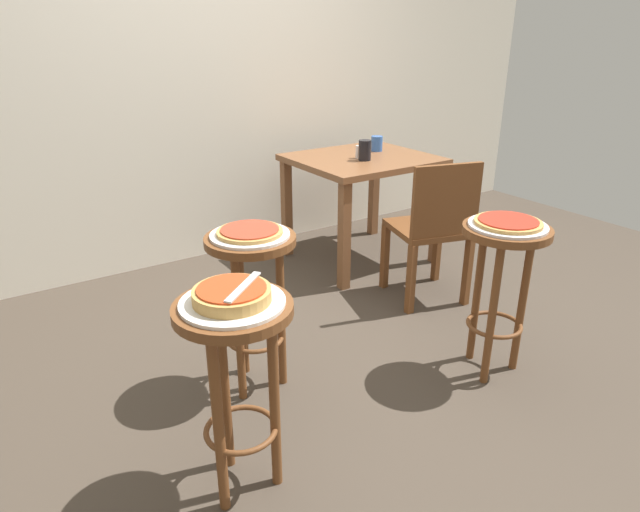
{
  "coord_description": "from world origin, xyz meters",
  "views": [
    {
      "loc": [
        -1.47,
        -1.94,
        1.51
      ],
      "look_at": [
        -0.3,
        -0.2,
        0.65
      ],
      "focal_mm": 31.07,
      "sensor_mm": 36.0,
      "label": 1
    }
  ],
  "objects_px": {
    "stool_middle": "(502,267)",
    "pizza_middle": "(508,222)",
    "stool_foreground": "(236,357)",
    "cup_far_edge": "(377,144)",
    "pizza_foreground": "(232,294)",
    "wooden_chair": "(433,226)",
    "dining_table": "(362,174)",
    "condiment_shaker": "(359,152)",
    "cup_near_edge": "(365,150)",
    "stool_leftside": "(252,278)",
    "serving_plate_middle": "(508,225)",
    "pizza_leftside": "(250,231)",
    "pizza_server_knife": "(243,287)",
    "serving_plate_foreground": "(232,303)",
    "serving_plate_leftside": "(250,235)"
  },
  "relations": [
    {
      "from": "pizza_leftside",
      "to": "cup_far_edge",
      "type": "bearing_deg",
      "value": 34.45
    },
    {
      "from": "pizza_foreground",
      "to": "stool_leftside",
      "type": "relative_size",
      "value": 0.34
    },
    {
      "from": "stool_foreground",
      "to": "cup_far_edge",
      "type": "relative_size",
      "value": 7.07
    },
    {
      "from": "pizza_foreground",
      "to": "pizza_middle",
      "type": "height_order",
      "value": "pizza_foreground"
    },
    {
      "from": "stool_middle",
      "to": "dining_table",
      "type": "xyz_separation_m",
      "value": [
        0.34,
        1.45,
        0.08
      ]
    },
    {
      "from": "serving_plate_middle",
      "to": "serving_plate_leftside",
      "type": "xyz_separation_m",
      "value": [
        -0.98,
        0.51,
        0.0
      ]
    },
    {
      "from": "serving_plate_middle",
      "to": "cup_far_edge",
      "type": "bearing_deg",
      "value": 71.04
    },
    {
      "from": "cup_near_edge",
      "to": "cup_far_edge",
      "type": "bearing_deg",
      "value": 36.55
    },
    {
      "from": "pizza_middle",
      "to": "pizza_leftside",
      "type": "height_order",
      "value": "same"
    },
    {
      "from": "stool_middle",
      "to": "stool_foreground",
      "type": "bearing_deg",
      "value": -179.86
    },
    {
      "from": "serving_plate_middle",
      "to": "cup_far_edge",
      "type": "relative_size",
      "value": 3.3
    },
    {
      "from": "stool_middle",
      "to": "wooden_chair",
      "type": "xyz_separation_m",
      "value": [
        0.27,
        0.7,
        -0.06
      ]
    },
    {
      "from": "stool_foreground",
      "to": "condiment_shaker",
      "type": "xyz_separation_m",
      "value": [
        1.59,
        1.44,
        0.23
      ]
    },
    {
      "from": "serving_plate_middle",
      "to": "pizza_server_knife",
      "type": "distance_m",
      "value": 1.27
    },
    {
      "from": "pizza_foreground",
      "to": "stool_middle",
      "type": "bearing_deg",
      "value": 0.14
    },
    {
      "from": "serving_plate_foreground",
      "to": "dining_table",
      "type": "distance_m",
      "value": 2.19
    },
    {
      "from": "pizza_middle",
      "to": "wooden_chair",
      "type": "distance_m",
      "value": 0.8
    },
    {
      "from": "stool_middle",
      "to": "serving_plate_leftside",
      "type": "height_order",
      "value": "serving_plate_leftside"
    },
    {
      "from": "stool_foreground",
      "to": "cup_near_edge",
      "type": "height_order",
      "value": "cup_near_edge"
    },
    {
      "from": "serving_plate_foreground",
      "to": "cup_far_edge",
      "type": "xyz_separation_m",
      "value": [
        1.83,
        1.55,
        0.05
      ]
    },
    {
      "from": "dining_table",
      "to": "stool_leftside",
      "type": "bearing_deg",
      "value": -144.35
    },
    {
      "from": "stool_leftside",
      "to": "pizza_server_knife",
      "type": "distance_m",
      "value": 0.66
    },
    {
      "from": "pizza_foreground",
      "to": "stool_middle",
      "type": "relative_size",
      "value": 0.34
    },
    {
      "from": "cup_far_edge",
      "to": "wooden_chair",
      "type": "height_order",
      "value": "wooden_chair"
    },
    {
      "from": "pizza_server_knife",
      "to": "cup_far_edge",
      "type": "bearing_deg",
      "value": 1.82
    },
    {
      "from": "serving_plate_foreground",
      "to": "pizza_foreground",
      "type": "bearing_deg",
      "value": 0.0
    },
    {
      "from": "dining_table",
      "to": "wooden_chair",
      "type": "bearing_deg",
      "value": -95.0
    },
    {
      "from": "stool_foreground",
      "to": "pizza_server_knife",
      "type": "distance_m",
      "value": 0.25
    },
    {
      "from": "serving_plate_leftside",
      "to": "condiment_shaker",
      "type": "distance_m",
      "value": 1.56
    },
    {
      "from": "cup_far_edge",
      "to": "pizza_server_knife",
      "type": "relative_size",
      "value": 0.46
    },
    {
      "from": "serving_plate_foreground",
      "to": "pizza_server_knife",
      "type": "distance_m",
      "value": 0.07
    },
    {
      "from": "stool_middle",
      "to": "wooden_chair",
      "type": "distance_m",
      "value": 0.75
    },
    {
      "from": "cup_far_edge",
      "to": "serving_plate_leftside",
      "type": "bearing_deg",
      "value": -145.55
    },
    {
      "from": "pizza_foreground",
      "to": "cup_near_edge",
      "type": "height_order",
      "value": "cup_near_edge"
    },
    {
      "from": "wooden_chair",
      "to": "stool_leftside",
      "type": "bearing_deg",
      "value": -171.57
    },
    {
      "from": "wooden_chair",
      "to": "pizza_server_knife",
      "type": "relative_size",
      "value": 3.86
    },
    {
      "from": "stool_leftside",
      "to": "pizza_foreground",
      "type": "bearing_deg",
      "value": -122.1
    },
    {
      "from": "serving_plate_leftside",
      "to": "cup_near_edge",
      "type": "distance_m",
      "value": 1.52
    },
    {
      "from": "pizza_leftside",
      "to": "pizza_server_knife",
      "type": "xyz_separation_m",
      "value": [
        -0.29,
        -0.53,
        0.04
      ]
    },
    {
      "from": "dining_table",
      "to": "condiment_shaker",
      "type": "bearing_deg",
      "value": -157.38
    },
    {
      "from": "cup_near_edge",
      "to": "condiment_shaker",
      "type": "relative_size",
      "value": 1.57
    },
    {
      "from": "serving_plate_foreground",
      "to": "serving_plate_middle",
      "type": "bearing_deg",
      "value": 0.14
    },
    {
      "from": "pizza_foreground",
      "to": "stool_middle",
      "type": "height_order",
      "value": "pizza_foreground"
    },
    {
      "from": "serving_plate_middle",
      "to": "cup_near_edge",
      "type": "relative_size",
      "value": 2.6
    },
    {
      "from": "stool_foreground",
      "to": "cup_near_edge",
      "type": "xyz_separation_m",
      "value": [
        1.58,
        1.36,
        0.26
      ]
    },
    {
      "from": "stool_leftside",
      "to": "cup_near_edge",
      "type": "height_order",
      "value": "cup_near_edge"
    },
    {
      "from": "pizza_foreground",
      "to": "pizza_server_knife",
      "type": "xyz_separation_m",
      "value": [
        0.03,
        -0.02,
        0.03
      ]
    },
    {
      "from": "stool_middle",
      "to": "pizza_middle",
      "type": "relative_size",
      "value": 2.51
    },
    {
      "from": "pizza_leftside",
      "to": "wooden_chair",
      "type": "distance_m",
      "value": 1.29
    },
    {
      "from": "pizza_leftside",
      "to": "cup_near_edge",
      "type": "distance_m",
      "value": 1.52
    }
  ]
}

